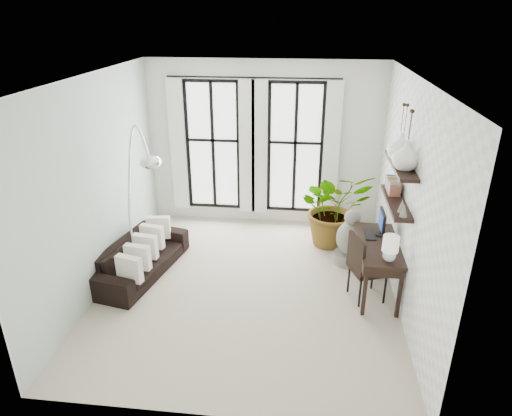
% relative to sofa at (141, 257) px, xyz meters
% --- Properties ---
extents(floor, '(5.00, 5.00, 0.00)m').
position_rel_sofa_xyz_m(floor, '(1.80, -0.23, -0.29)').
color(floor, '#B4A78F').
rests_on(floor, ground).
extents(ceiling, '(5.00, 5.00, 0.00)m').
position_rel_sofa_xyz_m(ceiling, '(1.80, -0.23, 2.91)').
color(ceiling, white).
rests_on(ceiling, wall_back).
extents(wall_left, '(0.00, 5.00, 5.00)m').
position_rel_sofa_xyz_m(wall_left, '(-0.45, -0.23, 1.31)').
color(wall_left, '#ABBFB1').
rests_on(wall_left, floor).
extents(wall_right, '(0.00, 5.00, 5.00)m').
position_rel_sofa_xyz_m(wall_right, '(4.05, -0.23, 1.31)').
color(wall_right, white).
rests_on(wall_right, floor).
extents(wall_back, '(4.50, 0.00, 4.50)m').
position_rel_sofa_xyz_m(wall_back, '(1.80, 2.27, 1.31)').
color(wall_back, white).
rests_on(wall_back, floor).
extents(windows, '(3.26, 0.13, 2.65)m').
position_rel_sofa_xyz_m(windows, '(1.60, 2.20, 1.27)').
color(windows, white).
rests_on(windows, wall_back).
extents(wall_shelves, '(0.25, 1.30, 0.60)m').
position_rel_sofa_xyz_m(wall_shelves, '(3.91, -0.06, 1.44)').
color(wall_shelves, black).
rests_on(wall_shelves, wall_right).
extents(sofa, '(1.16, 2.10, 0.58)m').
position_rel_sofa_xyz_m(sofa, '(0.00, 0.00, 0.00)').
color(sofa, black).
rests_on(sofa, floor).
extents(throw_pillows, '(0.40, 1.52, 0.40)m').
position_rel_sofa_xyz_m(throw_pillows, '(0.10, 0.00, 0.21)').
color(throw_pillows, silver).
rests_on(throw_pillows, sofa).
extents(plant, '(1.56, 1.44, 1.43)m').
position_rel_sofa_xyz_m(plant, '(3.16, 1.43, 0.43)').
color(plant, '#2D7228').
rests_on(plant, floor).
extents(desk, '(0.59, 1.40, 1.22)m').
position_rel_sofa_xyz_m(desk, '(3.74, -0.14, 0.47)').
color(desk, black).
rests_on(desk, floor).
extents(desk_chair, '(0.63, 0.63, 1.05)m').
position_rel_sofa_xyz_m(desk_chair, '(3.51, -0.33, 0.31)').
color(desk_chair, black).
rests_on(desk_chair, floor).
extents(arc_lamp, '(0.75, 0.42, 2.48)m').
position_rel_sofa_xyz_m(arc_lamp, '(0.12, 0.02, 1.33)').
color(arc_lamp, silver).
rests_on(arc_lamp, floor).
extents(buddha, '(0.54, 0.54, 0.98)m').
position_rel_sofa_xyz_m(buddha, '(3.43, 0.75, 0.12)').
color(buddha, gray).
rests_on(buddha, floor).
extents(vase_a, '(0.37, 0.37, 0.38)m').
position_rel_sofa_xyz_m(vase_a, '(3.91, -0.35, 1.98)').
color(vase_a, white).
rests_on(vase_a, shelf_upper).
extents(vase_b, '(0.37, 0.37, 0.38)m').
position_rel_sofa_xyz_m(vase_b, '(3.91, 0.05, 1.98)').
color(vase_b, white).
rests_on(vase_b, shelf_upper).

